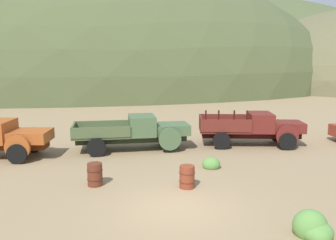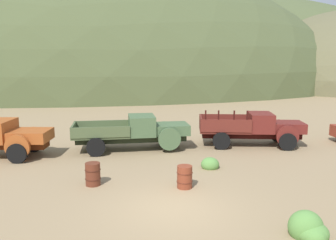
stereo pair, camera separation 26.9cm
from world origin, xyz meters
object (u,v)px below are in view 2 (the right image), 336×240
at_px(truck_oxblood, 258,129).
at_px(oil_drum_foreground, 185,177).
at_px(oil_drum_by_truck, 93,174).
at_px(truck_weathered_green, 140,132).

relative_size(truck_oxblood, oil_drum_foreground, 6.74).
bearing_deg(oil_drum_foreground, truck_oxblood, 58.79).
relative_size(oil_drum_foreground, oil_drum_by_truck, 0.97).
distance_m(truck_oxblood, oil_drum_by_truck, 10.40).
height_order(oil_drum_foreground, oil_drum_by_truck, oil_drum_by_truck).
distance_m(truck_oxblood, oil_drum_foreground, 8.18).
xyz_separation_m(truck_oxblood, oil_drum_foreground, (-4.23, -6.98, -0.56)).
xyz_separation_m(truck_weathered_green, truck_oxblood, (6.67, 1.18, -0.01)).
bearing_deg(oil_drum_by_truck, truck_oxblood, 41.18).
relative_size(truck_oxblood, oil_drum_by_truck, 6.54).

